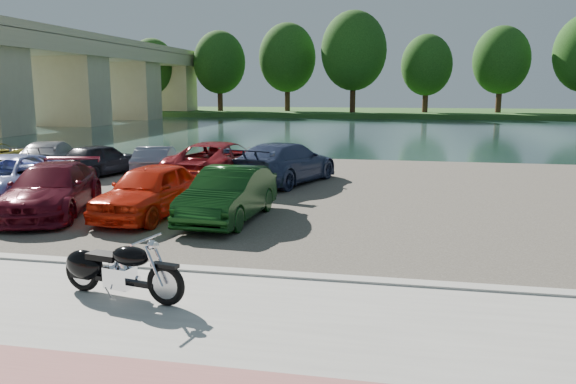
# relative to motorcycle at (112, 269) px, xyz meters

# --- Properties ---
(ground) EXTENTS (200.00, 200.00, 0.00)m
(ground) POSITION_rel_motorcycle_xyz_m (1.34, -0.45, -0.56)
(ground) COLOR #595447
(ground) RESTS_ON ground
(promenade) EXTENTS (60.00, 6.00, 0.10)m
(promenade) POSITION_rel_motorcycle_xyz_m (1.34, -1.45, -0.51)
(promenade) COLOR #9D9B94
(promenade) RESTS_ON ground
(kerb) EXTENTS (60.00, 0.30, 0.14)m
(kerb) POSITION_rel_motorcycle_xyz_m (1.34, 1.55, -0.49)
(kerb) COLOR #9D9B94
(kerb) RESTS_ON ground
(parking_lot) EXTENTS (60.00, 18.00, 0.04)m
(parking_lot) POSITION_rel_motorcycle_xyz_m (1.34, 10.55, -0.54)
(parking_lot) COLOR #413D34
(parking_lot) RESTS_ON ground
(river) EXTENTS (120.00, 40.00, 0.00)m
(river) POSITION_rel_motorcycle_xyz_m (1.34, 39.55, -0.56)
(river) COLOR #1A2F2F
(river) RESTS_ON ground
(far_bank) EXTENTS (120.00, 24.00, 0.60)m
(far_bank) POSITION_rel_motorcycle_xyz_m (1.34, 71.55, -0.26)
(far_bank) COLOR #204117
(far_bank) RESTS_ON ground
(bridge) EXTENTS (7.00, 56.00, 8.55)m
(bridge) POSITION_rel_motorcycle_xyz_m (-26.66, 40.57, 4.96)
(bridge) COLOR tan
(bridge) RESTS_ON ground
(far_trees) EXTENTS (70.25, 10.68, 12.52)m
(far_trees) POSITION_rel_motorcycle_xyz_m (5.70, 65.34, 6.93)
(far_trees) COLOR #392114
(far_trees) RESTS_ON far_bank
(motorcycle) EXTENTS (2.31, 0.86, 1.05)m
(motorcycle) POSITION_rel_motorcycle_xyz_m (0.00, 0.00, 0.00)
(motorcycle) COLOR black
(motorcycle) RESTS_ON promenade
(car_2) EXTENTS (2.95, 5.47, 1.46)m
(car_2) POSITION_rel_motorcycle_xyz_m (-7.00, 6.39, 0.21)
(car_2) COLOR #9EABE6
(car_2) RESTS_ON parking_lot
(car_3) EXTENTS (3.22, 5.07, 1.37)m
(car_3) POSITION_rel_motorcycle_xyz_m (-4.81, 5.55, 0.16)
(car_3) COLOR #520B19
(car_3) RESTS_ON parking_lot
(car_4) EXTENTS (1.99, 4.28, 1.42)m
(car_4) POSITION_rel_motorcycle_xyz_m (-2.04, 5.86, 0.19)
(car_4) COLOR red
(car_4) RESTS_ON parking_lot
(car_5) EXTENTS (1.67, 4.25, 1.38)m
(car_5) POSITION_rel_motorcycle_xyz_m (0.17, 5.81, 0.17)
(car_5) COLOR #0E3310
(car_5) RESTS_ON parking_lot
(car_7) EXTENTS (3.15, 4.95, 1.34)m
(car_7) POSITION_rel_motorcycle_xyz_m (-9.52, 12.55, 0.15)
(car_7) COLOR gray
(car_7) RESTS_ON parking_lot
(car_8) EXTENTS (2.50, 4.11, 1.31)m
(car_8) POSITION_rel_motorcycle_xyz_m (-7.17, 12.24, 0.13)
(car_8) COLOR black
(car_8) RESTS_ON parking_lot
(car_9) EXTENTS (2.13, 3.92, 1.23)m
(car_9) POSITION_rel_motorcycle_xyz_m (-4.81, 12.38, 0.09)
(car_9) COLOR slate
(car_9) RESTS_ON parking_lot
(car_10) EXTENTS (2.92, 5.66, 1.53)m
(car_10) POSITION_rel_motorcycle_xyz_m (-2.00, 11.61, 0.24)
(car_10) COLOR maroon
(car_10) RESTS_ON parking_lot
(car_11) EXTENTS (3.59, 5.60, 1.51)m
(car_11) POSITION_rel_motorcycle_xyz_m (0.40, 11.92, 0.23)
(car_11) COLOR navy
(car_11) RESTS_ON parking_lot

